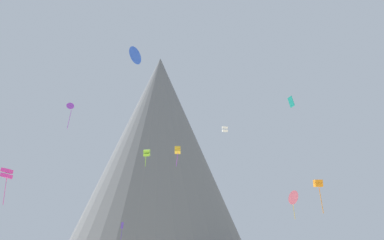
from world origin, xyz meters
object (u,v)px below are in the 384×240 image
kite_blue_high (134,56)px  kite_orange_low (318,184)px  kite_rainbow_low (293,198)px  rock_massif (164,171)px  kite_lime_mid (147,153)px  kite_white_high (225,129)px  kite_gold_mid (178,150)px  kite_teal_mid (291,102)px  kite_magenta_mid (7,173)px  kite_indigo_low (122,227)px  kite_violet_high (70,107)px

kite_blue_high → kite_orange_low: kite_blue_high is taller
kite_rainbow_low → kite_orange_low: kite_rainbow_low is taller
rock_massif → kite_lime_mid: rock_massif is taller
kite_white_high → kite_gold_mid: kite_white_high is taller
rock_massif → kite_orange_low: rock_massif is taller
kite_white_high → kite_orange_low: bearing=-79.1°
kite_orange_low → kite_teal_mid: (-4.45, -4.77, 9.41)m
kite_rainbow_low → rock_massif: bearing=-99.0°
kite_rainbow_low → kite_gold_mid: size_ratio=1.62×
kite_magenta_mid → kite_white_high: bearing=129.1°
rock_massif → kite_rainbow_low: bearing=-66.6°
kite_white_high → kite_gold_mid: 26.06m
rock_massif → kite_teal_mid: (13.00, -73.40, -4.83)m
kite_white_high → kite_indigo_low: bearing=-167.2°
rock_massif → kite_gold_mid: size_ratio=21.57×
kite_magenta_mid → kite_lime_mid: size_ratio=2.01×
kite_teal_mid → kite_rainbow_low: bearing=10.7°
kite_blue_high → kite_violet_high: 27.47m
kite_rainbow_low → kite_magenta_mid: (-47.55, -2.63, 2.87)m
kite_violet_high → kite_lime_mid: 16.16m
kite_blue_high → kite_teal_mid: kite_blue_high is taller
kite_gold_mid → kite_blue_high: bearing=-107.5°
rock_massif → kite_gold_mid: bearing=-90.1°
kite_rainbow_low → kite_blue_high: kite_blue_high is taller
kite_teal_mid → kite_white_high: bearing=30.6°
kite_white_high → kite_orange_low: kite_white_high is taller
kite_rainbow_low → kite_violet_high: kite_violet_high is taller
kite_magenta_mid → kite_indigo_low: bearing=135.3°
kite_magenta_mid → kite_indigo_low: size_ratio=1.98×
rock_massif → kite_gold_mid: rock_massif is taller
kite_lime_mid → kite_teal_mid: size_ratio=2.14×
kite_blue_high → kite_rainbow_low: bearing=171.3°
kite_orange_low → kite_gold_mid: bearing=152.8°
rock_massif → kite_rainbow_low: (20.65, -47.60, -13.22)m
kite_violet_high → kite_teal_mid: kite_violet_high is taller
rock_massif → kite_blue_high: bearing=-95.1°
kite_white_high → kite_gold_mid: bearing=-117.6°
kite_lime_mid → kite_white_high: bearing=-125.6°
kite_gold_mid → kite_violet_high: 22.50m
kite_orange_low → kite_blue_high: bearing=-165.1°
rock_massif → kite_teal_mid: bearing=-80.0°
rock_massif → kite_indigo_low: rock_massif is taller
kite_gold_mid → kite_rainbow_low: bearing=32.7°
kite_violet_high → kite_magenta_mid: bearing=-2.0°
kite_blue_high → kite_white_high: bearing=-167.6°
kite_gold_mid → kite_violet_high: bearing=157.1°
kite_rainbow_low → kite_magenta_mid: bearing=-29.3°
kite_gold_mid → kite_orange_low: kite_gold_mid is taller
kite_magenta_mid → kite_violet_high: size_ratio=1.24×
kite_white_high → kite_indigo_low: size_ratio=0.46×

